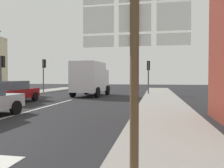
# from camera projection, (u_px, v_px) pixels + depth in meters

# --- Properties ---
(ground_plane) EXTENTS (80.00, 80.00, 0.00)m
(ground_plane) POSITION_uv_depth(u_px,v_px,m) (61.00, 103.00, 15.22)
(ground_plane) COLOR #232326
(sidewalk_right) EXTENTS (2.78, 44.00, 0.14)m
(sidewalk_right) POSITION_uv_depth(u_px,v_px,m) (164.00, 108.00, 12.02)
(sidewalk_right) COLOR gray
(sidewalk_right) RESTS_ON ground
(lane_centre_stripe) EXTENTS (0.16, 12.00, 0.01)m
(lane_centre_stripe) POSITION_uv_depth(u_px,v_px,m) (28.00, 112.00, 11.30)
(lane_centre_stripe) COLOR silver
(lane_centre_stripe) RESTS_ON ground
(sedan_far) EXTENTS (2.12, 4.28, 1.47)m
(sedan_far) POSITION_uv_depth(u_px,v_px,m) (12.00, 92.00, 14.89)
(sedan_far) COLOR maroon
(sedan_far) RESTS_ON ground
(delivery_truck) EXTENTS (2.68, 5.10, 3.05)m
(delivery_truck) POSITION_uv_depth(u_px,v_px,m) (91.00, 78.00, 20.68)
(delivery_truck) COLOR silver
(delivery_truck) RESTS_ON ground
(route_sign_post) EXTENTS (1.66, 0.14, 3.20)m
(route_sign_post) POSITION_uv_depth(u_px,v_px,m) (135.00, 58.00, 3.51)
(route_sign_post) COLOR brown
(route_sign_post) RESTS_ON ground
(traffic_light_near_left) EXTENTS (0.30, 0.49, 3.37)m
(traffic_light_near_left) POSITION_uv_depth(u_px,v_px,m) (2.00, 67.00, 17.76)
(traffic_light_near_left) COLOR #47474C
(traffic_light_near_left) RESTS_ON ground
(traffic_light_far_left) EXTENTS (0.30, 0.49, 3.63)m
(traffic_light_far_left) POSITION_uv_depth(u_px,v_px,m) (44.00, 68.00, 24.46)
(traffic_light_far_left) COLOR #47474C
(traffic_light_far_left) RESTS_ON ground
(traffic_light_far_right) EXTENTS (0.30, 0.49, 3.27)m
(traffic_light_far_right) POSITION_uv_depth(u_px,v_px,m) (148.00, 70.00, 21.82)
(traffic_light_far_right) COLOR #47474C
(traffic_light_far_right) RESTS_ON ground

